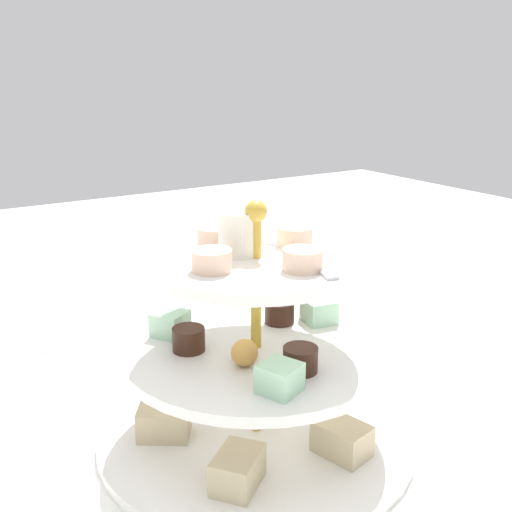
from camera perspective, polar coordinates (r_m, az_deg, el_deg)
The scene contains 4 objects.
ground_plane at distance 0.64m, azimuth -0.00°, elevation -16.08°, with size 2.40×2.40×0.00m, color white.
tiered_serving_stand at distance 0.60m, azimuth -0.03°, elevation -10.20°, with size 0.30×0.30×0.24m.
water_glass_tall_right at distance 0.87m, azimuth 2.62°, elevation -2.66°, with size 0.07×0.07×0.12m, color silver.
butter_knife_right at distance 0.85m, azimuth -18.92°, elevation -8.10°, with size 0.17×0.01×0.00m, color silver.
Camera 1 is at (-0.45, 0.29, 0.35)m, focal length 44.25 mm.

